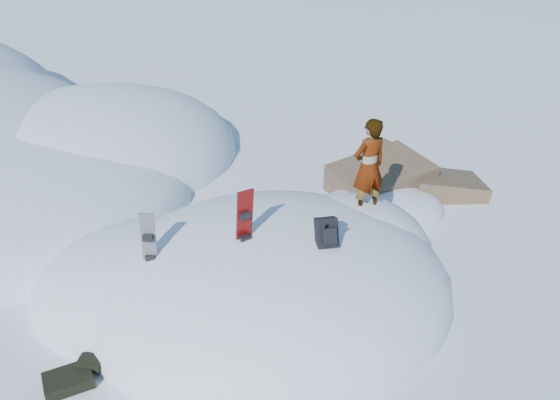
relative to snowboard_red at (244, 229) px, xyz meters
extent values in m
plane|color=white|center=(0.49, 0.31, -1.66)|extent=(120.00, 120.00, 0.00)
ellipsoid|color=white|center=(0.49, 0.31, -1.66)|extent=(7.00, 6.00, 3.00)
ellipsoid|color=white|center=(-1.71, 0.91, -1.66)|extent=(4.40, 4.00, 2.20)
ellipsoid|color=white|center=(2.29, 1.11, -1.66)|extent=(3.60, 3.20, 2.50)
ellipsoid|color=white|center=(-3.01, 7.81, -1.66)|extent=(8.00, 8.00, 3.60)
ellipsoid|color=white|center=(-5.01, 4.31, -1.66)|extent=(6.00, 5.00, 1.80)
cube|color=brown|center=(4.09, 3.71, -1.56)|extent=(2.82, 2.41, 1.62)
cube|color=brown|center=(5.69, 3.31, -1.76)|extent=(2.16, 1.80, 1.33)
cube|color=brown|center=(4.69, 4.91, -1.66)|extent=(2.08, 2.01, 1.10)
ellipsoid|color=white|center=(3.69, 2.71, -1.66)|extent=(3.20, 2.40, 1.00)
cube|color=red|center=(0.00, 0.02, -0.02)|extent=(0.35, 0.31, 1.57)
cube|color=black|center=(0.00, -0.05, 0.30)|extent=(0.22, 0.17, 0.14)
cube|color=black|center=(0.00, -0.05, -0.18)|extent=(0.22, 0.17, 0.14)
cube|color=black|center=(-1.60, 0.20, -0.32)|extent=(0.28, 0.21, 1.35)
cube|color=black|center=(-1.60, 0.15, -0.05)|extent=(0.18, 0.14, 0.12)
cube|color=black|center=(-1.60, 0.15, -0.46)|extent=(0.18, 0.14, 0.12)
cube|color=black|center=(1.34, -0.37, -0.04)|extent=(0.37, 0.43, 0.56)
cube|color=black|center=(1.34, -0.52, -0.02)|extent=(0.25, 0.22, 0.30)
cylinder|color=black|center=(1.23, -0.50, 0.09)|extent=(0.04, 0.20, 0.37)
cylinder|color=black|center=(1.45, -0.50, 0.09)|extent=(0.04, 0.20, 0.37)
cube|color=black|center=(-2.98, -1.26, -1.55)|extent=(0.80, 0.64, 0.20)
cube|color=black|center=(-2.65, -1.04, -1.46)|extent=(0.45, 0.39, 0.13)
imported|color=slate|center=(2.63, 1.10, 0.37)|extent=(0.82, 0.64, 1.97)
camera|label=1|loc=(-1.18, -7.80, 4.83)|focal=35.00mm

